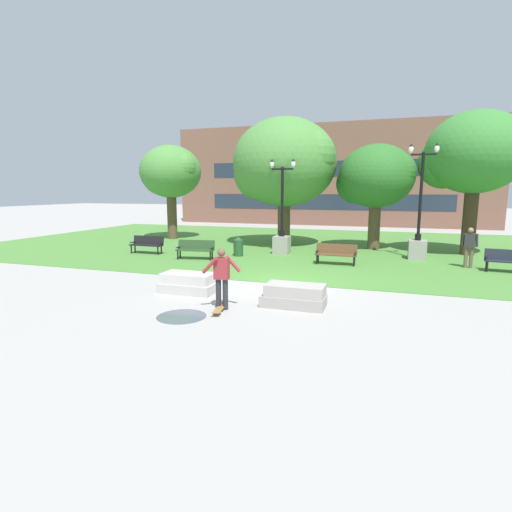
{
  "coord_description": "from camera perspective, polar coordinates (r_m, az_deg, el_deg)",
  "views": [
    {
      "loc": [
        3.51,
        -13.33,
        3.28
      ],
      "look_at": [
        -0.43,
        -1.4,
        1.2
      ],
      "focal_mm": 28.0,
      "sensor_mm": 36.0,
      "label": 1
    }
  ],
  "objects": [
    {
      "name": "person_skateboarder",
      "position": [
        11.02,
        -4.93,
        -2.73
      ],
      "size": [
        0.98,
        0.56,
        1.71
      ],
      "color": "#28282D",
      "rests_on": "ground"
    },
    {
      "name": "concrete_block_center",
      "position": [
        13.1,
        -9.7,
        -3.85
      ],
      "size": [
        1.8,
        0.9,
        0.64
      ],
      "color": "#BCB7B2",
      "rests_on": "ground"
    },
    {
      "name": "tree_far_left",
      "position": [
        22.91,
        28.69,
        12.64
      ],
      "size": [
        4.96,
        4.72,
        7.1
      ],
      "color": "#42301E",
      "rests_on": "grass_lawn"
    },
    {
      "name": "concrete_block_left",
      "position": [
        11.45,
        5.48,
        -5.7
      ],
      "size": [
        1.8,
        0.9,
        0.64
      ],
      "color": "#9E9991",
      "rests_on": "ground"
    },
    {
      "name": "grass_lawn",
      "position": [
        23.82,
        9.62,
        1.37
      ],
      "size": [
        40.0,
        20.0,
        0.02
      ],
      "primitive_type": "cube",
      "color": "#4C8438",
      "rests_on": "ground"
    },
    {
      "name": "park_bench_far_left",
      "position": [
        19.23,
        -8.63,
        1.1
      ],
      "size": [
        1.86,
        0.79,
        0.9
      ],
      "color": "#284723",
      "rests_on": "grass_lawn"
    },
    {
      "name": "ground_plane",
      "position": [
        14.17,
        3.44,
        -4.0
      ],
      "size": [
        140.0,
        140.0,
        0.0
      ],
      "primitive_type": "plane",
      "color": "#A3A09B"
    },
    {
      "name": "tree_far_right",
      "position": [
        23.82,
        3.93,
        13.01
      ],
      "size": [
        6.29,
        5.99,
        7.39
      ],
      "color": "brown",
      "rests_on": "grass_lawn"
    },
    {
      "name": "park_bench_far_right",
      "position": [
        18.0,
        11.37,
        0.45
      ],
      "size": [
        1.8,
        0.53,
        0.9
      ],
      "color": "brown",
      "rests_on": "grass_lawn"
    },
    {
      "name": "park_bench_near_right",
      "position": [
        21.5,
        -15.29,
        1.74
      ],
      "size": [
        1.81,
        0.55,
        0.9
      ],
      "color": "black",
      "rests_on": "grass_lawn"
    },
    {
      "name": "lamp_post_left",
      "position": [
        20.5,
        22.14,
        2.6
      ],
      "size": [
        1.32,
        0.8,
        5.38
      ],
      "color": "gray",
      "rests_on": "grass_lawn"
    },
    {
      "name": "tree_near_right",
      "position": [
        23.1,
        16.7,
        10.69
      ],
      "size": [
        4.23,
        4.03,
        5.73
      ],
      "color": "brown",
      "rests_on": "grass_lawn"
    },
    {
      "name": "puddle",
      "position": [
        10.77,
        -10.58,
        -8.47
      ],
      "size": [
        1.31,
        1.31,
        0.01
      ],
      "primitive_type": "cylinder",
      "color": "#47515B",
      "rests_on": "ground"
    },
    {
      "name": "skateboard",
      "position": [
        11.0,
        -5.26,
        -7.53
      ],
      "size": [
        0.38,
        1.04,
        0.14
      ],
      "color": "olive",
      "rests_on": "ground"
    },
    {
      "name": "trash_bin",
      "position": [
        19.95,
        -2.54,
        1.39
      ],
      "size": [
        0.49,
        0.49,
        0.96
      ],
      "color": "#234C28",
      "rests_on": "grass_lawn"
    },
    {
      "name": "person_bystander_near_lawn",
      "position": [
        19.06,
        28.2,
        1.36
      ],
      "size": [
        0.65,
        0.32,
        1.71
      ],
      "color": "brown",
      "rests_on": "grass_lawn"
    },
    {
      "name": "lamp_post_center",
      "position": [
        20.71,
        3.71,
        3.06
      ],
      "size": [
        1.32,
        0.8,
        4.8
      ],
      "color": "gray",
      "rests_on": "grass_lawn"
    },
    {
      "name": "tree_near_left",
      "position": [
        27.65,
        -12.18,
        11.53
      ],
      "size": [
        4.25,
        4.05,
        6.19
      ],
      "color": "brown",
      "rests_on": "grass_lawn"
    },
    {
      "name": "building_facade_distant",
      "position": [
        38.27,
        9.99,
        11.31
      ],
      "size": [
        29.56,
        1.03,
        9.32
      ],
      "color": "brown",
      "rests_on": "ground"
    },
    {
      "name": "park_bench_near_left",
      "position": [
        18.89,
        32.54,
        -0.44
      ],
      "size": [
        1.85,
        0.73,
        0.9
      ],
      "color": "#1E232D",
      "rests_on": "grass_lawn"
    }
  ]
}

